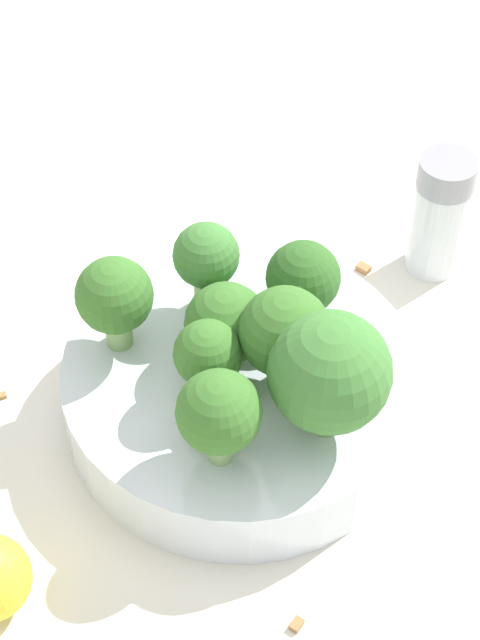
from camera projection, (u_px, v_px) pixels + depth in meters
name	position (u px, v px, depth m)	size (l,w,h in m)	color
ground_plane	(240.00, 412.00, 0.58)	(3.00, 3.00, 0.00)	silver
bowl	(240.00, 389.00, 0.56)	(0.18, 0.18, 0.04)	silver
broccoli_floret_0	(233.00, 319.00, 0.54)	(0.04, 0.04, 0.05)	#84AD66
broccoli_floret_1	(213.00, 361.00, 0.52)	(0.03, 0.03, 0.05)	#8EB770
broccoli_floret_2	(285.00, 334.00, 0.51)	(0.05, 0.05, 0.06)	#8EB770
broccoli_floret_3	(326.00, 376.00, 0.49)	(0.06, 0.06, 0.07)	#7A9E5B
broccoli_floret_4	(219.00, 414.00, 0.48)	(0.04, 0.04, 0.06)	#8EB770
broccoli_floret_5	(206.00, 259.00, 0.55)	(0.03, 0.03, 0.05)	#8EB770
broccoli_floret_6	(310.00, 284.00, 0.55)	(0.04, 0.04, 0.05)	#84AD66
broccoli_floret_7	(115.00, 298.00, 0.53)	(0.04, 0.04, 0.06)	#84AD66
pepper_shaker	(440.00, 214.00, 0.62)	(0.03, 0.03, 0.08)	silver
almond_crumb_0	(297.00, 623.00, 0.49)	(0.01, 0.00, 0.01)	olive
almond_crumb_1	(364.00, 266.00, 0.65)	(0.01, 0.01, 0.01)	olive
almond_crumb_2	(1.00, 394.00, 0.58)	(0.01, 0.00, 0.01)	olive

